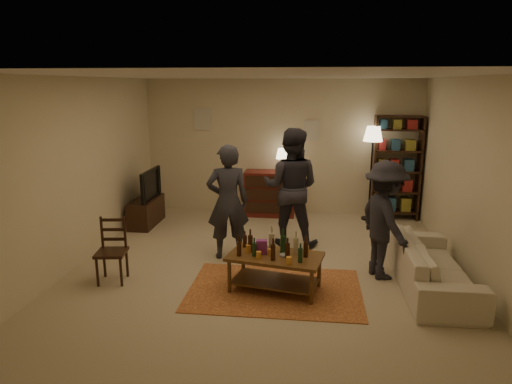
% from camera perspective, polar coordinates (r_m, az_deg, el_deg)
% --- Properties ---
extents(floor, '(6.00, 6.00, 0.00)m').
position_cam_1_polar(floor, '(6.71, 1.29, -9.38)').
color(floor, '#C6B793').
rests_on(floor, ground).
extents(room_shell, '(6.00, 6.00, 6.00)m').
position_cam_1_polar(room_shell, '(9.25, -0.87, 8.52)').
color(room_shell, beige).
rests_on(room_shell, ground).
extents(rug, '(2.20, 1.50, 0.01)m').
position_cam_1_polar(rug, '(6.02, 2.36, -12.08)').
color(rug, brown).
rests_on(rug, ground).
extents(coffee_table, '(1.27, 0.85, 0.82)m').
position_cam_1_polar(coffee_table, '(5.86, 2.32, -8.40)').
color(coffee_table, brown).
rests_on(coffee_table, ground).
extents(dining_chair, '(0.43, 0.43, 0.88)m').
position_cam_1_polar(dining_chair, '(6.43, -17.53, -6.67)').
color(dining_chair, '#321A10').
rests_on(dining_chair, ground).
extents(tv_stand, '(0.40, 1.00, 1.06)m').
position_cam_1_polar(tv_stand, '(8.80, -13.57, -1.56)').
color(tv_stand, '#321A10').
rests_on(tv_stand, ground).
extents(dresser, '(1.00, 0.50, 1.36)m').
position_cam_1_polar(dresser, '(9.15, 1.77, -0.03)').
color(dresser, maroon).
rests_on(dresser, ground).
extents(bookshelf, '(0.90, 0.34, 2.02)m').
position_cam_1_polar(bookshelf, '(9.22, 17.12, 3.03)').
color(bookshelf, '#321A10').
rests_on(bookshelf, ground).
extents(floor_lamp, '(0.36, 0.36, 1.82)m').
position_cam_1_polar(floor_lamp, '(8.95, 14.39, 6.24)').
color(floor_lamp, black).
rests_on(floor_lamp, ground).
extents(sofa, '(0.81, 2.08, 0.61)m').
position_cam_1_polar(sofa, '(6.40, 21.16, -8.54)').
color(sofa, beige).
rests_on(sofa, ground).
extents(person_left, '(0.73, 0.58, 1.74)m').
position_cam_1_polar(person_left, '(6.84, -3.54, -1.25)').
color(person_left, '#282930').
rests_on(person_left, ground).
extents(person_right, '(1.03, 0.85, 1.92)m').
position_cam_1_polar(person_right, '(7.39, 4.39, 0.57)').
color(person_right, '#28272F').
rests_on(person_right, ground).
extents(person_by_sofa, '(0.92, 1.19, 1.61)m').
position_cam_1_polar(person_by_sofa, '(6.38, 15.79, -3.42)').
color(person_by_sofa, '#222229').
rests_on(person_by_sofa, ground).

